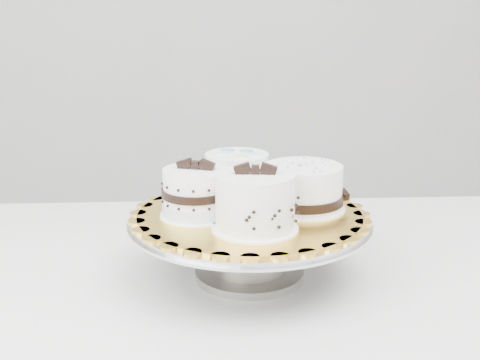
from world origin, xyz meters
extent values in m
cube|color=white|center=(-0.12, 0.05, 0.73)|extent=(1.41, 1.05, 0.04)
cylinder|color=gray|center=(-0.11, 0.08, 0.76)|extent=(0.17, 0.17, 0.01)
cylinder|color=gray|center=(-0.11, 0.08, 0.80)|extent=(0.11, 0.11, 0.09)
cylinder|color=silver|center=(-0.11, 0.08, 0.85)|extent=(0.36, 0.36, 0.01)
cylinder|color=silver|center=(-0.11, 0.08, 0.84)|extent=(0.37, 0.37, 0.00)
cylinder|color=gold|center=(-0.11, 0.08, 0.85)|extent=(0.36, 0.36, 0.01)
cylinder|color=white|center=(-0.12, 0.01, 0.86)|extent=(0.12, 0.12, 0.00)
cylinder|color=white|center=(-0.12, 0.01, 0.90)|extent=(0.14, 0.14, 0.08)
cylinder|color=white|center=(-0.19, 0.09, 0.86)|extent=(0.11, 0.11, 0.00)
cylinder|color=white|center=(-0.19, 0.09, 0.89)|extent=(0.13, 0.13, 0.07)
cylinder|color=silver|center=(-0.19, 0.09, 0.87)|extent=(0.10, 0.10, 0.02)
cylinder|color=black|center=(-0.19, 0.09, 0.89)|extent=(0.10, 0.10, 0.01)
cylinder|color=white|center=(-0.11, 0.16, 0.86)|extent=(0.12, 0.12, 0.00)
cylinder|color=white|center=(-0.11, 0.16, 0.90)|extent=(0.13, 0.13, 0.07)
cylinder|color=white|center=(-0.02, 0.09, 0.86)|extent=(0.13, 0.13, 0.00)
cylinder|color=white|center=(-0.02, 0.09, 0.89)|extent=(0.14, 0.14, 0.07)
cylinder|color=black|center=(-0.02, 0.09, 0.87)|extent=(0.13, 0.13, 0.01)
camera|label=1|loc=(-0.31, -0.77, 1.15)|focal=45.00mm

